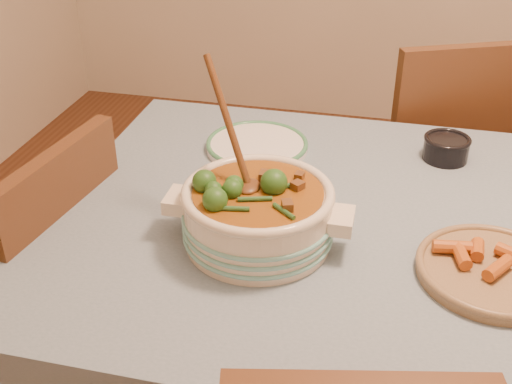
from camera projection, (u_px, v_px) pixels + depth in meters
The scene contains 7 objects.
dining_table at pixel (423, 263), 1.43m from camera, with size 1.68×1.08×0.76m.
stew_casserole at pixel (258, 210), 1.31m from camera, with size 0.39×0.32×0.37m.
white_plate at pixel (257, 145), 1.70m from camera, with size 0.31×0.31×0.02m.
condiment_bowl at pixel (446, 147), 1.64m from camera, with size 0.14×0.14×0.06m.
fried_plate at pixel (493, 268), 1.24m from camera, with size 0.35×0.35×0.05m.
chair_far at pixel (437, 154), 2.15m from camera, with size 0.59×0.59×0.95m.
chair_left at pixel (41, 283), 1.62m from camera, with size 0.47×0.47×0.90m.
Camera 1 is at (-0.10, -1.20, 1.54)m, focal length 45.00 mm.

